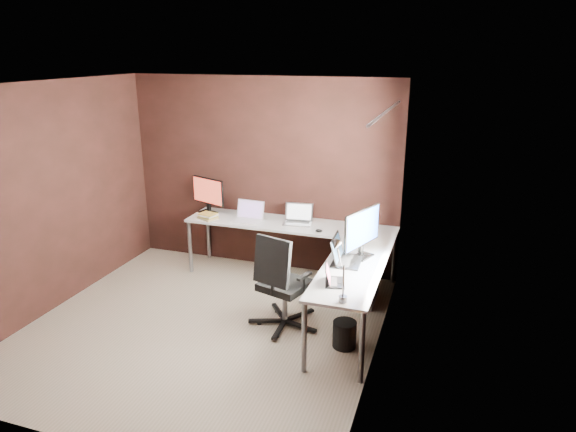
# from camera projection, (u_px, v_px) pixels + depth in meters

# --- Properties ---
(room) EXTENTS (3.60, 3.60, 2.50)m
(room) POSITION_uv_depth(u_px,v_px,m) (231.00, 214.00, 5.00)
(room) COLOR tan
(room) RESTS_ON ground
(desk) EXTENTS (2.65, 2.25, 0.73)m
(desk) POSITION_uv_depth(u_px,v_px,m) (308.00, 243.00, 5.91)
(desk) COLOR silver
(desk) RESTS_ON ground
(drawer_pedestal) EXTENTS (0.42, 0.50, 0.60)m
(drawer_pedestal) POSITION_uv_depth(u_px,v_px,m) (358.00, 276.00, 5.95)
(drawer_pedestal) COLOR silver
(drawer_pedestal) RESTS_ON ground
(monitor_left) EXTENTS (0.52, 0.24, 0.47)m
(monitor_left) POSITION_uv_depth(u_px,v_px,m) (208.00, 193.00, 6.76)
(monitor_left) COLOR black
(monitor_left) RESTS_ON desk
(monitor_right) EXTENTS (0.26, 0.60, 0.52)m
(monitor_right) POSITION_uv_depth(u_px,v_px,m) (362.00, 230.00, 5.30)
(monitor_right) COLOR black
(monitor_right) RESTS_ON desk
(laptop_white) EXTENTS (0.38, 0.28, 0.24)m
(laptop_white) POSITION_uv_depth(u_px,v_px,m) (249.00, 216.00, 6.52)
(laptop_white) COLOR silver
(laptop_white) RESTS_ON desk
(laptop_silver) EXTENTS (0.38, 0.29, 0.23)m
(laptop_silver) POSITION_uv_depth(u_px,v_px,m) (298.00, 219.00, 6.43)
(laptop_silver) COLOR silver
(laptop_silver) RESTS_ON desk
(laptop_black_big) EXTENTS (0.31, 0.42, 0.27)m
(laptop_black_big) POSITION_uv_depth(u_px,v_px,m) (343.00, 256.00, 5.24)
(laptop_black_big) COLOR black
(laptop_black_big) RESTS_ON desk
(laptop_black_small) EXTENTS (0.23, 0.29, 0.17)m
(laptop_black_small) POSITION_uv_depth(u_px,v_px,m) (332.00, 279.00, 4.76)
(laptop_black_small) COLOR black
(laptop_black_small) RESTS_ON desk
(book_stack) EXTENTS (0.29, 0.26, 0.07)m
(book_stack) POSITION_uv_depth(u_px,v_px,m) (208.00, 216.00, 6.58)
(book_stack) COLOR tan
(book_stack) RESTS_ON desk
(mouse_left) EXTENTS (0.09, 0.06, 0.03)m
(mouse_left) POSITION_uv_depth(u_px,v_px,m) (211.00, 218.00, 6.57)
(mouse_left) COLOR black
(mouse_left) RESTS_ON desk
(mouse_corner) EXTENTS (0.10, 0.07, 0.04)m
(mouse_corner) POSITION_uv_depth(u_px,v_px,m) (319.00, 231.00, 6.11)
(mouse_corner) COLOR black
(mouse_corner) RESTS_ON desk
(desk_lamp) EXTENTS (0.18, 0.21, 0.53)m
(desk_lamp) POSITION_uv_depth(u_px,v_px,m) (338.00, 263.00, 4.40)
(desk_lamp) COLOR slate
(desk_lamp) RESTS_ON desk
(office_chair) EXTENTS (0.58, 0.61, 1.04)m
(office_chair) POSITION_uv_depth(u_px,v_px,m) (283.00, 300.00, 5.38)
(office_chair) COLOR black
(office_chair) RESTS_ON ground
(wastebasket) EXTENTS (0.27, 0.27, 0.27)m
(wastebasket) POSITION_uv_depth(u_px,v_px,m) (344.00, 334.00, 5.04)
(wastebasket) COLOR black
(wastebasket) RESTS_ON ground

